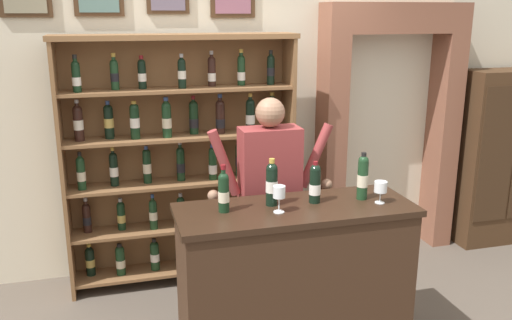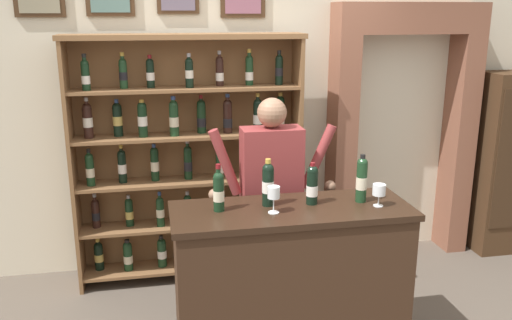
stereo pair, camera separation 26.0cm
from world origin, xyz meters
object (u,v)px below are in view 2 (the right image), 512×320
(tasting_bottle_grappa, at_px, (219,190))
(wine_glass_left, at_px, (379,190))
(tasting_bottle_riserva, at_px, (268,183))
(shopkeeper, at_px, (271,185))
(tasting_bottle_vin_santo, at_px, (312,185))
(wine_glass_right, at_px, (274,193))
(tasting_bottle_prosecco, at_px, (362,179))
(wine_shelf, at_px, (188,155))
(tasting_counter, at_px, (290,284))

(tasting_bottle_grappa, distance_m, wine_glass_left, 0.99)
(tasting_bottle_riserva, distance_m, wine_glass_left, 0.69)
(shopkeeper, relative_size, tasting_bottle_vin_santo, 6.08)
(tasting_bottle_grappa, relative_size, tasting_bottle_vin_santo, 1.09)
(tasting_bottle_riserva, distance_m, wine_glass_right, 0.14)
(tasting_bottle_grappa, relative_size, tasting_bottle_prosecco, 0.95)
(tasting_bottle_prosecco, bearing_deg, wine_shelf, 129.09)
(tasting_bottle_grappa, height_order, tasting_bottle_prosecco, tasting_bottle_prosecco)
(tasting_bottle_grappa, distance_m, tasting_bottle_riserva, 0.32)
(tasting_counter, xyz_separation_m, wine_glass_left, (0.54, -0.07, 0.62))
(tasting_counter, height_order, tasting_bottle_prosecco, tasting_bottle_prosecco)
(tasting_bottle_prosecco, bearing_deg, tasting_bottle_grappa, 179.58)
(tasting_bottle_riserva, xyz_separation_m, wine_glass_right, (0.01, -0.14, -0.02))
(tasting_counter, relative_size, shopkeeper, 0.91)
(tasting_bottle_riserva, height_order, wine_glass_left, tasting_bottle_riserva)
(tasting_bottle_grappa, height_order, tasting_bottle_vin_santo, tasting_bottle_grappa)
(tasting_bottle_riserva, xyz_separation_m, tasting_bottle_vin_santo, (0.28, -0.03, -0.02))
(tasting_counter, relative_size, tasting_bottle_prosecco, 4.83)
(wine_shelf, bearing_deg, tasting_bottle_grappa, -85.45)
(wine_shelf, distance_m, tasting_bottle_riserva, 1.27)
(tasting_counter, bearing_deg, tasting_bottle_riserva, 151.50)
(tasting_bottle_riserva, distance_m, tasting_bottle_vin_santo, 0.28)
(shopkeeper, distance_m, tasting_bottle_grappa, 0.68)
(wine_shelf, bearing_deg, shopkeeper, -54.17)
(tasting_bottle_vin_santo, distance_m, tasting_bottle_prosecco, 0.32)
(wine_shelf, height_order, wine_glass_left, wine_shelf)
(tasting_bottle_riserva, xyz_separation_m, wine_glass_left, (0.67, -0.15, -0.04))
(shopkeeper, xyz_separation_m, wine_glass_left, (0.55, -0.60, 0.12))
(wine_glass_right, bearing_deg, wine_shelf, 107.37)
(tasting_counter, distance_m, wine_glass_right, 0.66)
(tasting_counter, relative_size, tasting_bottle_riserva, 4.97)
(tasting_bottle_grappa, bearing_deg, tasting_bottle_prosecco, -0.42)
(tasting_bottle_grappa, xyz_separation_m, tasting_bottle_vin_santo, (0.59, 0.01, -0.00))
(tasting_bottle_vin_santo, relative_size, wine_glass_left, 1.90)
(tasting_counter, distance_m, tasting_bottle_vin_santo, 0.67)
(wine_shelf, height_order, tasting_bottle_prosecco, wine_shelf)
(shopkeeper, relative_size, wine_glass_left, 11.54)
(tasting_counter, xyz_separation_m, tasting_bottle_vin_santo, (0.14, 0.05, 0.65))
(shopkeeper, relative_size, tasting_bottle_riserva, 5.46)
(tasting_bottle_riserva, xyz_separation_m, tasting_bottle_prosecco, (0.60, -0.04, 0.01))
(tasting_counter, height_order, tasting_bottle_riserva, tasting_bottle_riserva)
(shopkeeper, height_order, tasting_bottle_prosecco, shopkeeper)
(shopkeeper, relative_size, wine_glass_right, 9.84)
(tasting_bottle_grappa, bearing_deg, tasting_counter, -4.72)
(wine_shelf, distance_m, shopkeeper, 0.92)
(tasting_counter, xyz_separation_m, tasting_bottle_riserva, (-0.14, 0.07, 0.67))
(wine_glass_right, bearing_deg, tasting_bottle_vin_santo, 22.01)
(tasting_bottle_grappa, bearing_deg, wine_glass_right, -17.23)
(tasting_bottle_prosecco, relative_size, wine_glass_right, 1.85)
(shopkeeper, bearing_deg, tasting_counter, -88.78)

